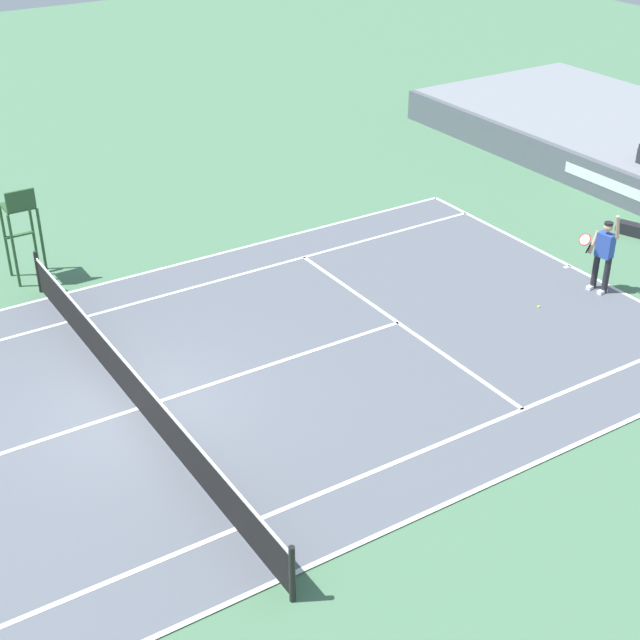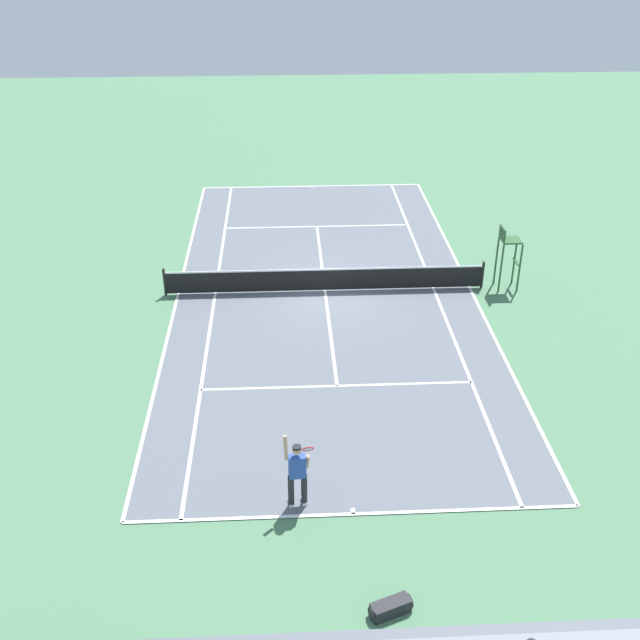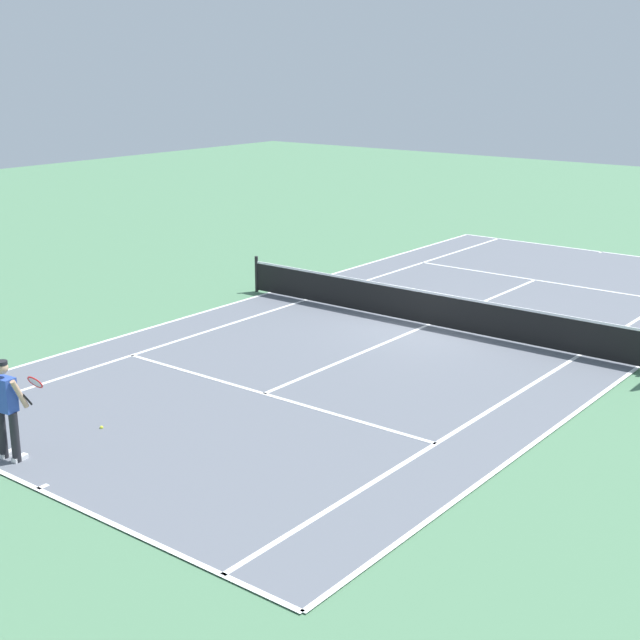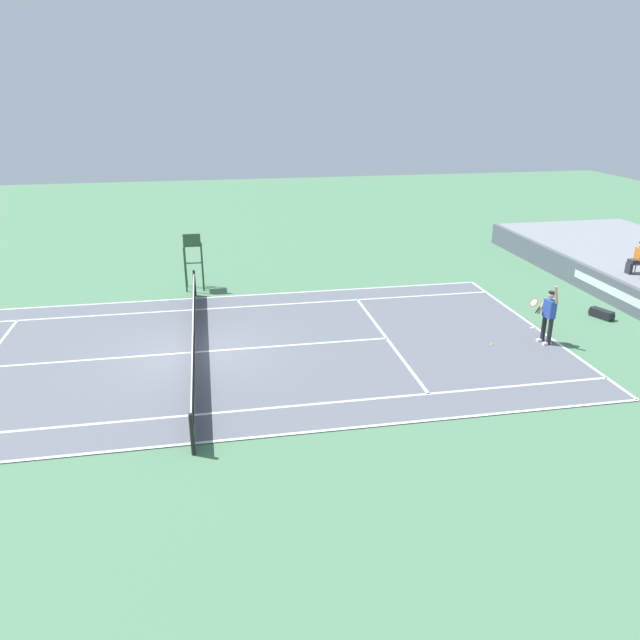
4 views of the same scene
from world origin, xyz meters
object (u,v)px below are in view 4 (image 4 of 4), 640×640
(spectator_seated_0, at_px, (637,258))
(tennis_ball, at_px, (491,345))
(umpire_chair, at_px, (193,253))
(equipment_bag, at_px, (602,314))
(tennis_player, at_px, (548,315))

(spectator_seated_0, distance_m, tennis_ball, 8.63)
(tennis_ball, height_order, umpire_chair, umpire_chair)
(tennis_ball, xyz_separation_m, equipment_bag, (-1.70, 5.15, 0.13))
(umpire_chair, relative_size, equipment_bag, 2.56)
(spectator_seated_0, bearing_deg, tennis_ball, -65.05)
(spectator_seated_0, relative_size, tennis_player, 0.61)
(spectator_seated_0, height_order, tennis_ball, spectator_seated_0)
(spectator_seated_0, bearing_deg, umpire_chair, -104.24)
(tennis_player, height_order, umpire_chair, umpire_chair)
(umpire_chair, bearing_deg, tennis_player, 54.79)
(equipment_bag, bearing_deg, umpire_chair, -112.99)
(equipment_bag, bearing_deg, spectator_seated_0, 126.47)
(spectator_seated_0, xyz_separation_m, tennis_player, (3.70, -5.85, -0.66))
(tennis_player, xyz_separation_m, equipment_bag, (-1.82, 3.31, -0.83))
(tennis_player, distance_m, umpire_chair, 14.06)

